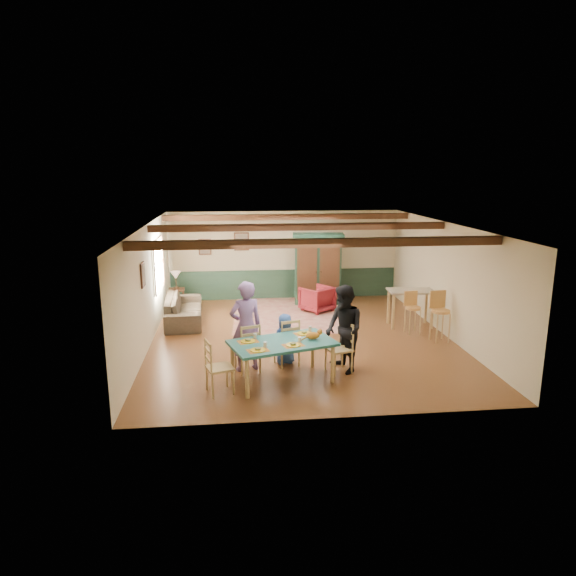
{
  "coord_description": "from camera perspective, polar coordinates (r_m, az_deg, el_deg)",
  "views": [
    {
      "loc": [
        -1.58,
        -11.47,
        3.92
      ],
      "look_at": [
        -0.28,
        0.41,
        1.15
      ],
      "focal_mm": 32.0,
      "sensor_mm": 36.0,
      "label": 1
    }
  ],
  "objects": [
    {
      "name": "ceiling",
      "position": [
        11.65,
        1.6,
        7.03
      ],
      "size": [
        7.0,
        8.0,
        0.02
      ],
      "primitive_type": "cube",
      "color": "white",
      "rests_on": "wall_back"
    },
    {
      "name": "place_setting_far_right",
      "position": [
        10.02,
        1.82,
        -4.83
      ],
      "size": [
        0.5,
        0.43,
        0.11
      ],
      "primitive_type": null,
      "rotation": [
        0.0,
        0.0,
        0.3
      ],
      "color": "gold",
      "rests_on": "dining_table"
    },
    {
      "name": "table_lamp",
      "position": [
        15.07,
        -12.34,
        0.84
      ],
      "size": [
        0.3,
        0.3,
        0.51
      ],
      "primitive_type": null,
      "rotation": [
        0.0,
        0.0,
        0.07
      ],
      "color": "tan",
      "rests_on": "end_table"
    },
    {
      "name": "picture_left_wall",
      "position": [
        11.25,
        -15.8,
        1.43
      ],
      "size": [
        0.04,
        0.42,
        0.52
      ],
      "primitive_type": null,
      "color": "gray",
      "rests_on": "wall_left"
    },
    {
      "name": "bar_stool_left",
      "position": [
        12.86,
        13.71,
        -2.7
      ],
      "size": [
        0.41,
        0.44,
        1.03
      ],
      "primitive_type": null,
      "rotation": [
        0.0,
        0.0,
        0.12
      ],
      "color": "tan",
      "rests_on": "floor"
    },
    {
      "name": "area_rug",
      "position": [
        14.26,
        0.29,
        -2.89
      ],
      "size": [
        3.25,
        3.81,
        0.01
      ],
      "primitive_type": "cube",
      "rotation": [
        0.0,
        0.0,
        -0.04
      ],
      "color": "#CDB294",
      "rests_on": "floor"
    },
    {
      "name": "ceiling_beam_mid",
      "position": [
        12.05,
        1.33,
        6.8
      ],
      "size": [
        6.95,
        0.16,
        0.16
      ],
      "primitive_type": "cube",
      "color": "black",
      "rests_on": "ceiling"
    },
    {
      "name": "window_left",
      "position": [
        13.52,
        -14.2,
        2.55
      ],
      "size": [
        0.06,
        1.6,
        1.3
      ],
      "primitive_type": null,
      "color": "white",
      "rests_on": "wall_left"
    },
    {
      "name": "wall_right",
      "position": [
        12.81,
        17.27,
        0.88
      ],
      "size": [
        0.02,
        8.0,
        2.7
      ],
      "primitive_type": "cube",
      "color": "beige",
      "rests_on": "floor"
    },
    {
      "name": "floor",
      "position": [
        12.23,
        1.52,
        -5.66
      ],
      "size": [
        8.0,
        8.0,
        0.0
      ],
      "primitive_type": "plane",
      "color": "#593119",
      "rests_on": "ground"
    },
    {
      "name": "place_setting_near_left",
      "position": [
        9.13,
        -3.36,
        -6.65
      ],
      "size": [
        0.5,
        0.43,
        0.11
      ],
      "primitive_type": null,
      "rotation": [
        0.0,
        0.0,
        0.3
      ],
      "color": "gold",
      "rests_on": "dining_table"
    },
    {
      "name": "person_woman",
      "position": [
        10.12,
        6.25,
        -4.58
      ],
      "size": [
        0.88,
        1.0,
        1.74
      ],
      "primitive_type": "imported",
      "rotation": [
        0.0,
        0.0,
        -1.27
      ],
      "color": "black",
      "rests_on": "floor"
    },
    {
      "name": "wainscot_back",
      "position": [
        15.92,
        -0.4,
        0.45
      ],
      "size": [
        6.95,
        0.03,
        0.9
      ],
      "primitive_type": "cube",
      "color": "#1D3627",
      "rests_on": "floor"
    },
    {
      "name": "end_table",
      "position": [
        15.19,
        -12.25,
        -1.13
      ],
      "size": [
        0.48,
        0.48,
        0.56
      ],
      "primitive_type": null,
      "rotation": [
        0.0,
        0.0,
        0.06
      ],
      "color": "black",
      "rests_on": "floor"
    },
    {
      "name": "person_man",
      "position": [
        10.15,
        -4.71,
        -4.25
      ],
      "size": [
        0.76,
        0.61,
        1.82
      ],
      "primitive_type": "imported",
      "rotation": [
        0.0,
        0.0,
        3.45
      ],
      "color": "#8361A6",
      "rests_on": "floor"
    },
    {
      "name": "wall_back",
      "position": [
        15.77,
        -0.41,
        3.66
      ],
      "size": [
        7.0,
        0.02,
        2.7
      ],
      "primitive_type": "cube",
      "color": "beige",
      "rests_on": "floor"
    },
    {
      "name": "dining_chair_far_right",
      "position": [
        10.49,
        -0.14,
        -5.97
      ],
      "size": [
        0.56,
        0.57,
        1.0
      ],
      "primitive_type": null,
      "rotation": [
        0.0,
        0.0,
        3.45
      ],
      "color": "tan",
      "rests_on": "floor"
    },
    {
      "name": "picture_back_a",
      "position": [
        15.59,
        -5.18,
        5.17
      ],
      "size": [
        0.45,
        0.04,
        0.55
      ],
      "primitive_type": null,
      "color": "gray",
      "rests_on": "wall_back"
    },
    {
      "name": "ceiling_beam_front",
      "position": [
        9.4,
        3.5,
        5.02
      ],
      "size": [
        6.95,
        0.16,
        0.16
      ],
      "primitive_type": "cube",
      "color": "black",
      "rests_on": "ceiling"
    },
    {
      "name": "counter_table",
      "position": [
        13.43,
        13.4,
        -2.18
      ],
      "size": [
        1.18,
        0.74,
        0.95
      ],
      "primitive_type": null,
      "rotation": [
        0.0,
        0.0,
        -0.07
      ],
      "color": "#C2B597",
      "rests_on": "floor"
    },
    {
      "name": "picture_back_b",
      "position": [
        15.63,
        -9.22,
        4.52
      ],
      "size": [
        0.38,
        0.04,
        0.48
      ],
      "primitive_type": null,
      "color": "gray",
      "rests_on": "wall_back"
    },
    {
      "name": "dining_chair_end_right",
      "position": [
        10.19,
        5.68,
        -6.63
      ],
      "size": [
        0.57,
        0.56,
        1.0
      ],
      "primitive_type": null,
      "rotation": [
        0.0,
        0.0,
        -1.27
      ],
      "color": "tan",
      "rests_on": "floor"
    },
    {
      "name": "person_child",
      "position": [
        10.56,
        -0.33,
        -5.69
      ],
      "size": [
        0.59,
        0.48,
        1.06
      ],
      "primitive_type": "imported",
      "rotation": [
        0.0,
        0.0,
        3.45
      ],
      "color": "#23468F",
      "rests_on": "floor"
    },
    {
      "name": "place_setting_near_center",
      "position": [
        9.38,
        0.58,
        -6.09
      ],
      "size": [
        0.5,
        0.43,
        0.11
      ],
      "primitive_type": null,
      "rotation": [
        0.0,
        0.0,
        0.3
      ],
      "color": "gold",
      "rests_on": "dining_table"
    },
    {
      "name": "armchair",
      "position": [
        14.48,
        3.24,
        -1.21
      ],
      "size": [
        1.08,
        1.09,
        0.72
      ],
      "primitive_type": "imported",
      "rotation": [
        0.0,
        0.0,
        -2.53
      ],
      "color": "#55111A",
      "rests_on": "floor"
    },
    {
      "name": "cat",
      "position": [
        9.69,
        2.76,
        -5.22
      ],
      "size": [
        0.41,
        0.25,
        0.19
      ],
      "primitive_type": null,
      "rotation": [
        0.0,
        0.0,
        0.3
      ],
      "color": "#BE7121",
      "rests_on": "dining_table"
    },
    {
      "name": "ceiling_beam_back",
      "position": [
        14.62,
        -0.02,
        7.9
      ],
      "size": [
        6.95,
        0.16,
        0.16
      ],
      "primitive_type": "cube",
      "color": "black",
      "rests_on": "ceiling"
    },
    {
      "name": "dining_chair_far_left",
      "position": [
        10.2,
        -4.51,
        -6.57
      ],
      "size": [
        0.56,
        0.57,
        1.0
      ],
      "primitive_type": null,
      "rotation": [
        0.0,
        0.0,
        3.45
      ],
      "color": "tan",
      "rests_on": "floor"
    },
    {
      "name": "dining_table",
      "position": [
        9.72,
        -0.64,
        -8.22
      ],
      "size": [
        2.12,
        1.57,
        0.79
      ],
      "primitive_type": null,
      "rotation": [
        0.0,
        0.0,
        0.3
      ],
      "color": "#1E615F",
      "rests_on": "floor"
    },
    {
      "name": "place_setting_far_left",
      "position": [
        9.6,
        -4.47,
        -5.67
      ],
      "size": [
        0.5,
        0.43,
        0.11
      ],
      "primitive_type": null,
      "rotation": [
        0.0,
        0.0,
        0.3
      ],
      "color": "gold",
      "rests_on": "dining_table"
    },
    {
      "name": "bar_stool_right",
      "position": [
        12.39,
        16.58,
        -3.11
      ],
      "size": [
        0.46,
        0.5,
        1.18
      ],
      "primitive_type": null,
      "rotation": [
        0.0,
        0.0,
        0.1
      ],
      "color": "tan",
      "rests_on": "floor"
    },
    {
      "name": "armoire",
      "position": [
        15.19,
        3.33,
        2.13
      ],
      "size": [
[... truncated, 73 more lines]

